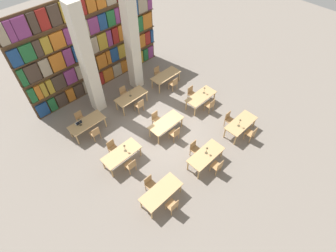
# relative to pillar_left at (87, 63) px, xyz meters

# --- Properties ---
(ground_plane) EXTENTS (40.00, 40.00, 0.00)m
(ground_plane) POSITION_rel_pillar_left_xyz_m (1.39, -3.91, -3.00)
(ground_plane) COLOR gray
(bookshelf_bank) EXTENTS (8.60, 0.35, 5.50)m
(bookshelf_bank) POSITION_rel_pillar_left_xyz_m (1.40, 1.61, -0.28)
(bookshelf_bank) COLOR brown
(bookshelf_bank) RESTS_ON ground_plane
(pillar_left) EXTENTS (0.61, 0.61, 6.00)m
(pillar_left) POSITION_rel_pillar_left_xyz_m (0.00, 0.00, 0.00)
(pillar_left) COLOR silver
(pillar_left) RESTS_ON ground_plane
(pillar_center) EXTENTS (0.61, 0.61, 6.00)m
(pillar_center) POSITION_rel_pillar_left_xyz_m (2.78, 0.00, 0.00)
(pillar_center) COLOR silver
(pillar_center) RESTS_ON ground_plane
(reading_table_0) EXTENTS (1.84, 0.81, 0.72)m
(reading_table_0) POSITION_rel_pillar_left_xyz_m (-1.35, -6.56, -2.37)
(reading_table_0) COLOR tan
(reading_table_0) RESTS_ON ground_plane
(chair_0) EXTENTS (0.42, 0.40, 0.89)m
(chair_0) POSITION_rel_pillar_left_xyz_m (-1.36, -7.25, -2.52)
(chair_0) COLOR tan
(chair_0) RESTS_ON ground_plane
(chair_1) EXTENTS (0.42, 0.40, 0.89)m
(chair_1) POSITION_rel_pillar_left_xyz_m (-1.36, -5.87, -2.52)
(chair_1) COLOR tan
(chair_1) RESTS_ON ground_plane
(reading_table_1) EXTENTS (1.84, 0.81, 0.72)m
(reading_table_1) POSITION_rel_pillar_left_xyz_m (1.38, -6.66, -2.37)
(reading_table_1) COLOR tan
(reading_table_1) RESTS_ON ground_plane
(chair_2) EXTENTS (0.42, 0.40, 0.89)m
(chair_2) POSITION_rel_pillar_left_xyz_m (1.40, -7.35, -2.52)
(chair_2) COLOR tan
(chair_2) RESTS_ON ground_plane
(chair_3) EXTENTS (0.42, 0.40, 0.89)m
(chair_3) POSITION_rel_pillar_left_xyz_m (1.40, -5.97, -2.52)
(chair_3) COLOR tan
(chair_3) RESTS_ON ground_plane
(desk_lamp_0) EXTENTS (0.14, 0.14, 0.43)m
(desk_lamp_0) POSITION_rel_pillar_left_xyz_m (1.45, -6.62, -1.99)
(desk_lamp_0) COLOR brown
(desk_lamp_0) RESTS_ON reading_table_1
(reading_table_2) EXTENTS (1.84, 0.81, 0.72)m
(reading_table_2) POSITION_rel_pillar_left_xyz_m (4.14, -6.65, -2.37)
(reading_table_2) COLOR tan
(reading_table_2) RESTS_ON ground_plane
(chair_4) EXTENTS (0.42, 0.40, 0.89)m
(chair_4) POSITION_rel_pillar_left_xyz_m (4.11, -7.34, -2.52)
(chair_4) COLOR tan
(chair_4) RESTS_ON ground_plane
(chair_5) EXTENTS (0.42, 0.40, 0.89)m
(chair_5) POSITION_rel_pillar_left_xyz_m (4.11, -5.96, -2.52)
(chair_5) COLOR tan
(chair_5) RESTS_ON ground_plane
(desk_lamp_1) EXTENTS (0.14, 0.14, 0.49)m
(desk_lamp_1) POSITION_rel_pillar_left_xyz_m (3.87, -6.68, -1.95)
(desk_lamp_1) COLOR brown
(desk_lamp_1) RESTS_ON reading_table_2
(reading_table_3) EXTENTS (1.84, 0.81, 0.72)m
(reading_table_3) POSITION_rel_pillar_left_xyz_m (-1.33, -3.89, -2.37)
(reading_table_3) COLOR tan
(reading_table_3) RESTS_ON ground_plane
(chair_6) EXTENTS (0.42, 0.40, 0.89)m
(chair_6) POSITION_rel_pillar_left_xyz_m (-1.36, -4.58, -2.52)
(chair_6) COLOR tan
(chair_6) RESTS_ON ground_plane
(chair_7) EXTENTS (0.42, 0.40, 0.89)m
(chair_7) POSITION_rel_pillar_left_xyz_m (-1.36, -3.20, -2.52)
(chair_7) COLOR tan
(chair_7) RESTS_ON ground_plane
(desk_lamp_2) EXTENTS (0.14, 0.14, 0.44)m
(desk_lamp_2) POSITION_rel_pillar_left_xyz_m (-1.12, -3.92, -1.98)
(desk_lamp_2) COLOR brown
(desk_lamp_2) RESTS_ON reading_table_3
(reading_table_4) EXTENTS (1.84, 0.81, 0.72)m
(reading_table_4) POSITION_rel_pillar_left_xyz_m (1.45, -3.97, -2.37)
(reading_table_4) COLOR tan
(reading_table_4) RESTS_ON ground_plane
(chair_8) EXTENTS (0.42, 0.40, 0.89)m
(chair_8) POSITION_rel_pillar_left_xyz_m (1.40, -4.66, -2.52)
(chair_8) COLOR tan
(chair_8) RESTS_ON ground_plane
(chair_9) EXTENTS (0.42, 0.40, 0.89)m
(chair_9) POSITION_rel_pillar_left_xyz_m (1.40, -3.29, -2.52)
(chair_9) COLOR tan
(chair_9) RESTS_ON ground_plane
(reading_table_5) EXTENTS (1.84, 0.81, 0.72)m
(reading_table_5) POSITION_rel_pillar_left_xyz_m (4.21, -3.92, -2.37)
(reading_table_5) COLOR tan
(reading_table_5) RESTS_ON ground_plane
(chair_10) EXTENTS (0.42, 0.40, 0.89)m
(chair_10) POSITION_rel_pillar_left_xyz_m (4.21, -4.61, -2.52)
(chair_10) COLOR tan
(chair_10) RESTS_ON ground_plane
(chair_11) EXTENTS (0.42, 0.40, 0.89)m
(chair_11) POSITION_rel_pillar_left_xyz_m (4.21, -3.24, -2.52)
(chair_11) COLOR tan
(chair_11) RESTS_ON ground_plane
(desk_lamp_3) EXTENTS (0.14, 0.14, 0.42)m
(desk_lamp_3) POSITION_rel_pillar_left_xyz_m (4.51, -3.87, -2.00)
(desk_lamp_3) COLOR brown
(desk_lamp_3) RESTS_ON reading_table_5
(reading_table_6) EXTENTS (1.84, 0.81, 0.72)m
(reading_table_6) POSITION_rel_pillar_left_xyz_m (-1.42, -1.16, -2.37)
(reading_table_6) COLOR tan
(reading_table_6) RESTS_ON ground_plane
(chair_12) EXTENTS (0.42, 0.40, 0.89)m
(chair_12) POSITION_rel_pillar_left_xyz_m (-1.42, -1.85, -2.52)
(chair_12) COLOR tan
(chair_12) RESTS_ON ground_plane
(chair_13) EXTENTS (0.42, 0.40, 0.89)m
(chair_13) POSITION_rel_pillar_left_xyz_m (-1.42, -0.47, -2.52)
(chair_13) COLOR tan
(chair_13) RESTS_ON ground_plane
(desk_lamp_4) EXTENTS (0.14, 0.14, 0.48)m
(desk_lamp_4) POSITION_rel_pillar_left_xyz_m (-1.73, -1.11, -1.96)
(desk_lamp_4) COLOR brown
(desk_lamp_4) RESTS_ON reading_table_6
(laptop) EXTENTS (0.32, 0.22, 0.21)m
(laptop) POSITION_rel_pillar_left_xyz_m (-1.74, -0.95, -2.24)
(laptop) COLOR silver
(laptop) RESTS_ON reading_table_6
(reading_table_7) EXTENTS (1.84, 0.81, 0.72)m
(reading_table_7) POSITION_rel_pillar_left_xyz_m (1.44, -1.20, -2.37)
(reading_table_7) COLOR tan
(reading_table_7) RESTS_ON ground_plane
(chair_14) EXTENTS (0.42, 0.40, 0.89)m
(chair_14) POSITION_rel_pillar_left_xyz_m (1.45, -1.89, -2.52)
(chair_14) COLOR tan
(chair_14) RESTS_ON ground_plane
(chair_15) EXTENTS (0.42, 0.40, 0.89)m
(chair_15) POSITION_rel_pillar_left_xyz_m (1.45, -0.51, -2.52)
(chair_15) COLOR tan
(chair_15) RESTS_ON ground_plane
(desk_lamp_5) EXTENTS (0.14, 0.14, 0.50)m
(desk_lamp_5) POSITION_rel_pillar_left_xyz_m (1.41, -1.17, -1.94)
(desk_lamp_5) COLOR brown
(desk_lamp_5) RESTS_ON reading_table_7
(reading_table_8) EXTENTS (1.84, 0.81, 0.72)m
(reading_table_8) POSITION_rel_pillar_left_xyz_m (4.11, -1.22, -2.37)
(reading_table_8) COLOR tan
(reading_table_8) RESTS_ON ground_plane
(chair_16) EXTENTS (0.42, 0.40, 0.89)m
(chair_16) POSITION_rel_pillar_left_xyz_m (4.10, -1.91, -2.52)
(chair_16) COLOR tan
(chair_16) RESTS_ON ground_plane
(chair_17) EXTENTS (0.42, 0.40, 0.89)m
(chair_17) POSITION_rel_pillar_left_xyz_m (4.10, -0.53, -2.52)
(chair_17) COLOR tan
(chair_17) RESTS_ON ground_plane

